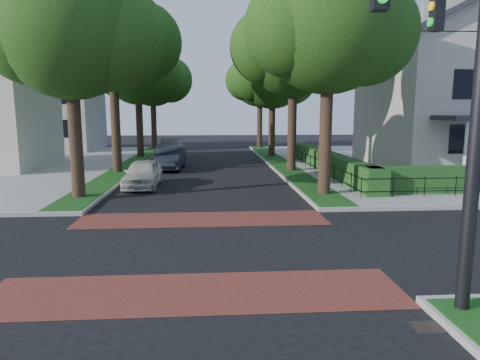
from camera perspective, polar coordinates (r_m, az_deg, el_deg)
name	(u,v)px	position (r m, az deg, el deg)	size (l,w,h in m)	color
ground	(200,247)	(12.60, -5.33, -8.84)	(120.00, 120.00, 0.00)	black
sidewalk_ne	(464,162)	(36.63, 27.66, 2.11)	(30.00, 30.00, 0.15)	gray
crosswalk_far	(202,219)	(15.67, -5.06, -5.22)	(9.00, 2.20, 0.01)	maroon
crosswalk_near	(197,292)	(9.60, -5.79, -14.69)	(9.00, 2.20, 0.01)	maroon
storm_drain	(431,327)	(8.91, 24.13, -17.45)	(0.65, 0.45, 0.01)	black
grass_strip_ne	(280,163)	(31.71, 5.29, 2.34)	(1.60, 29.80, 0.02)	#144012
grass_strip_nw	(131,164)	(31.83, -14.29, 2.12)	(1.60, 29.80, 0.02)	#144012
tree_right_near	(330,25)	(20.28, 11.90, 19.58)	(7.75, 6.67, 10.66)	black
tree_right_mid	(295,45)	(28.05, 7.29, 17.47)	(8.25, 7.09, 11.22)	black
tree_right_far	(273,75)	(36.71, 4.45, 13.81)	(7.25, 6.23, 9.74)	black
tree_right_back	(261,79)	(45.65, 2.78, 13.35)	(7.50, 6.45, 10.20)	black
tree_left_near	(73,30)	(20.34, -21.35, 18.11)	(7.50, 6.45, 10.20)	black
tree_left_mid	(114,37)	(28.18, -16.42, 17.87)	(8.00, 6.88, 11.48)	black
tree_left_far	(139,71)	(36.80, -13.29, 13.92)	(7.00, 6.02, 9.86)	black
tree_left_back	(154,77)	(45.72, -11.43, 13.36)	(7.75, 6.66, 10.44)	black
hedge_main_road	(325,161)	(28.15, 11.27, 2.55)	(1.00, 18.00, 1.20)	#1E4819
fence_main_road	(313,163)	(27.96, 9.68, 2.25)	(0.06, 18.00, 0.90)	black
house_victorian	(469,79)	(32.83, 28.26, 11.79)	(13.00, 13.05, 12.48)	#B5B2A3
house_left_far	(49,100)	(46.76, -24.08, 9.75)	(10.00, 9.00, 10.14)	#B5B2A3
traffic_signal	(465,64)	(8.87, 27.77, 13.48)	(2.17, 2.00, 8.00)	black
parked_car_front	(143,174)	(22.59, -12.83, 0.84)	(1.69, 4.20, 1.43)	silver
parked_car_middle	(170,158)	(29.32, -9.26, 2.92)	(1.65, 4.72, 1.55)	black
parked_car_rear	(170,149)	(36.01, -9.36, 4.08)	(2.24, 5.52, 1.60)	slate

